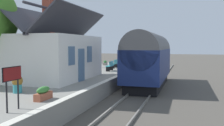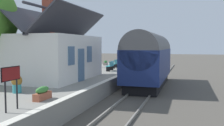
% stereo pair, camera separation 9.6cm
% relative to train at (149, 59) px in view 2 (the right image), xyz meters
% --- Properties ---
extents(ground_plane, '(160.00, 160.00, 0.00)m').
position_rel_train_xyz_m(ground_plane, '(-3.25, 0.90, -2.22)').
color(ground_plane, '#4C473F').
extents(platform, '(32.00, 5.31, 0.99)m').
position_rel_train_xyz_m(platform, '(-3.25, 4.55, -1.72)').
color(platform, gray).
rests_on(platform, ground).
extents(platform_edge_coping, '(32.00, 0.36, 0.02)m').
position_rel_train_xyz_m(platform_edge_coping, '(-3.25, 2.08, -1.22)').
color(platform_edge_coping, beige).
rests_on(platform_edge_coping, platform).
extents(rail_near, '(52.00, 0.08, 0.14)m').
position_rel_train_xyz_m(rail_near, '(-3.25, -0.72, -2.15)').
color(rail_near, gray).
rests_on(rail_near, ground).
extents(rail_far, '(52.00, 0.08, 0.14)m').
position_rel_train_xyz_m(rail_far, '(-3.25, 0.72, -2.15)').
color(rail_far, gray).
rests_on(rail_far, ground).
extents(train, '(9.54, 2.73, 4.32)m').
position_rel_train_xyz_m(train, '(0.00, 0.00, 0.00)').
color(train, black).
rests_on(train, ground).
extents(station_building, '(7.44, 4.09, 5.91)m').
position_rel_train_xyz_m(station_building, '(-4.81, 5.51, 0.41)').
color(station_building, white).
rests_on(station_building, platform).
extents(bench_mid_platform, '(1.41, 0.45, 0.88)m').
position_rel_train_xyz_m(bench_mid_platform, '(6.43, 3.90, -0.75)').
color(bench_mid_platform, teal).
rests_on(bench_mid_platform, platform).
extents(bench_platform_end, '(1.42, 0.49, 0.88)m').
position_rel_train_xyz_m(bench_platform_end, '(1.38, 3.71, -0.75)').
color(bench_platform_end, teal).
rests_on(bench_platform_end, platform).
extents(bench_by_lamp, '(1.41, 0.48, 0.88)m').
position_rel_train_xyz_m(bench_by_lamp, '(4.19, 4.05, -0.75)').
color(bench_by_lamp, teal).
rests_on(bench_by_lamp, platform).
extents(planter_edge_near, '(0.86, 0.32, 0.55)m').
position_rel_train_xyz_m(planter_edge_near, '(7.48, 6.23, -0.96)').
color(planter_edge_near, gray).
rests_on(planter_edge_near, platform).
extents(planter_under_sign, '(0.51, 0.51, 0.88)m').
position_rel_train_xyz_m(planter_under_sign, '(-9.95, 4.92, -0.75)').
color(planter_under_sign, teal).
rests_on(planter_under_sign, platform).
extents(planter_by_door, '(0.45, 0.45, 0.73)m').
position_rel_train_xyz_m(planter_by_door, '(4.34, 5.85, -0.88)').
color(planter_by_door, '#9E5138').
rests_on(planter_by_door, platform).
extents(planter_bench_left, '(1.00, 0.32, 0.57)m').
position_rel_train_xyz_m(planter_bench_left, '(-10.93, 2.87, -0.95)').
color(planter_bench_left, '#9E5138').
rests_on(planter_bench_left, platform).
extents(station_sign_board, '(0.96, 0.06, 1.57)m').
position_rel_train_xyz_m(station_sign_board, '(-12.82, 2.90, -0.04)').
color(station_sign_board, black).
rests_on(station_sign_board, platform).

